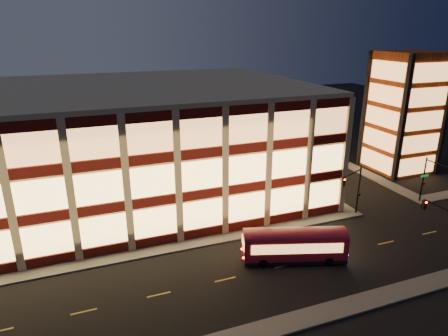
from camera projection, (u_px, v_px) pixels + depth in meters
name	position (u px, v px, depth m)	size (l,w,h in m)	color
ground	(166.00, 254.00, 39.52)	(200.00, 200.00, 0.00)	black
sidewalk_office_south	(134.00, 254.00, 39.37)	(54.00, 2.00, 0.15)	#514F4C
sidewalk_office_east	(286.00, 171.00, 62.21)	(2.00, 30.00, 0.15)	#514F4C
sidewalk_tower_west	(344.00, 163.00, 65.91)	(2.00, 30.00, 0.15)	#514F4C
office_building	(111.00, 143.00, 51.03)	(50.45, 30.45, 14.50)	tan
stair_tower	(404.00, 113.00, 60.50)	(8.60, 8.60, 18.00)	#8C3814
traffic_signal_far	(353.00, 185.00, 45.83)	(3.79, 1.87, 6.00)	black
traffic_signal_right	(434.00, 175.00, 48.88)	(1.20, 4.37, 6.00)	black
traffic_signal_near	(444.00, 226.00, 36.34)	(0.32, 4.45, 6.00)	black
trolley_bus	(294.00, 243.00, 37.97)	(10.04, 5.36, 3.31)	maroon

